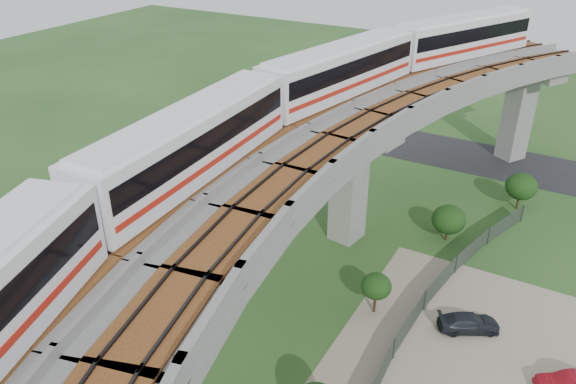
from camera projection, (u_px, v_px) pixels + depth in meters
name	position (u px, v px, depth m)	size (l,w,h in m)	color
ground	(265.00, 310.00, 35.44)	(160.00, 160.00, 0.00)	#2A4F1F
asphalt_road	(415.00, 145.00, 58.48)	(60.00, 8.00, 0.03)	#232326
viaduct	(324.00, 200.00, 29.50)	(19.58, 73.98, 11.40)	#99968E
metro_train	(300.00, 110.00, 32.19)	(12.33, 61.22, 3.64)	white
fence	(416.00, 357.00, 30.87)	(3.87, 38.73, 1.50)	#2D382D
tree_0	(521.00, 187.00, 45.88)	(2.57, 2.57, 3.16)	#382314
tree_1	(449.00, 220.00, 41.83)	(2.52, 2.52, 2.85)	#382314
tree_2	(376.00, 286.00, 34.38)	(1.89, 1.89, 2.82)	#382314
car_dark	(469.00, 323.00, 33.59)	(1.50, 3.68, 1.07)	black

